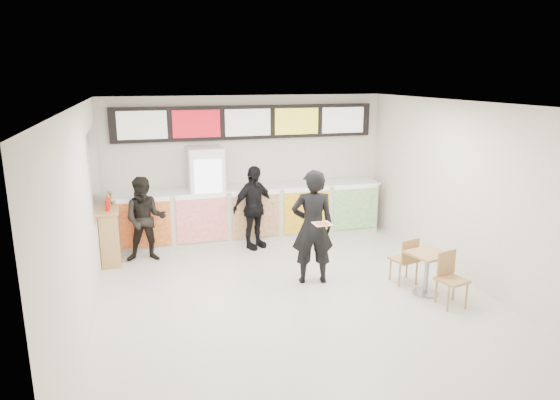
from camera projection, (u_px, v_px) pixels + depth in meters
name	position (u px, v px, depth m)	size (l,w,h in m)	color
floor	(296.00, 299.00, 7.79)	(7.00, 7.00, 0.00)	beige
ceiling	(297.00, 104.00, 7.06)	(7.00, 7.00, 0.00)	white
wall_back	(247.00, 166.00, 10.69)	(6.00, 6.00, 0.00)	silver
wall_left	(82.00, 222.00, 6.63)	(7.00, 7.00, 0.00)	silver
wall_right	(470.00, 194.00, 8.22)	(7.00, 7.00, 0.00)	silver
service_counter	(252.00, 213.00, 10.54)	(5.56, 0.77, 1.14)	silver
menu_board	(247.00, 122.00, 10.38)	(5.50, 0.14, 0.70)	black
drinks_fridge	(207.00, 196.00, 10.20)	(0.70, 0.67, 2.00)	white
mirror_panel	(95.00, 171.00, 8.86)	(0.01, 2.00, 1.50)	#B2B7BF
customer_main	(313.00, 227.00, 8.23)	(0.70, 0.46, 1.93)	black
customer_left	(145.00, 219.00, 9.25)	(0.78, 0.61, 1.60)	black
customer_mid	(253.00, 207.00, 9.94)	(0.98, 0.41, 1.68)	black
pizza_slice	(322.00, 223.00, 7.76)	(0.36, 0.36, 0.02)	beige
cafe_table	(427.00, 265.00, 7.88)	(0.72, 1.45, 0.82)	tan
condiment_ledge	(111.00, 234.00, 9.28)	(0.38, 0.93, 1.24)	tan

